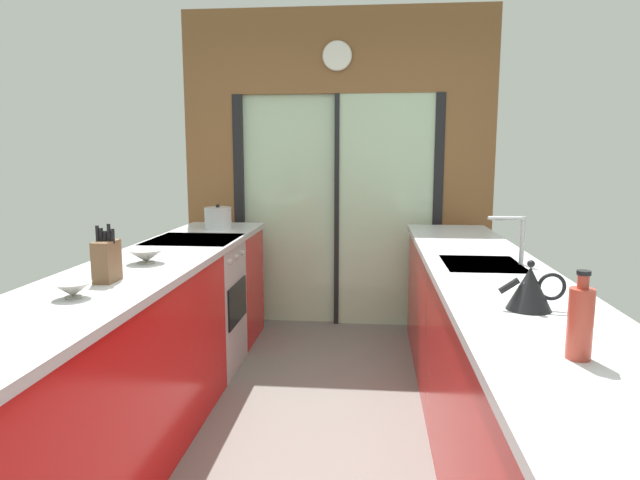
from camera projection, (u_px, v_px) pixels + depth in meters
ground_plane at (316, 416)px, 3.20m from camera, size 5.04×7.60×0.02m
back_wall_unit at (337, 151)px, 4.74m from camera, size 2.64×0.12×2.70m
left_counter_run at (126, 363)px, 2.75m from camera, size 0.62×3.80×0.92m
right_counter_run at (492, 363)px, 2.75m from camera, size 0.62×3.80×0.92m
sink_faucet at (516, 232)px, 2.89m from camera, size 0.19×0.02×0.25m
oven_range at (196, 305)px, 3.86m from camera, size 0.60×0.60×0.92m
mixing_bowl_near at (73, 290)px, 2.22m from camera, size 0.15×0.15×0.06m
mixing_bowl_far at (146, 256)px, 2.94m from camera, size 0.20×0.20×0.07m
knife_block at (107, 260)px, 2.50m from camera, size 0.09×0.14×0.27m
stock_pot at (218, 218)px, 4.31m from camera, size 0.21×0.21×0.19m
kettle at (530, 288)px, 2.05m from camera, size 0.25×0.17×0.19m
soap_bottle at (580, 321)px, 1.55m from camera, size 0.07×0.07×0.25m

